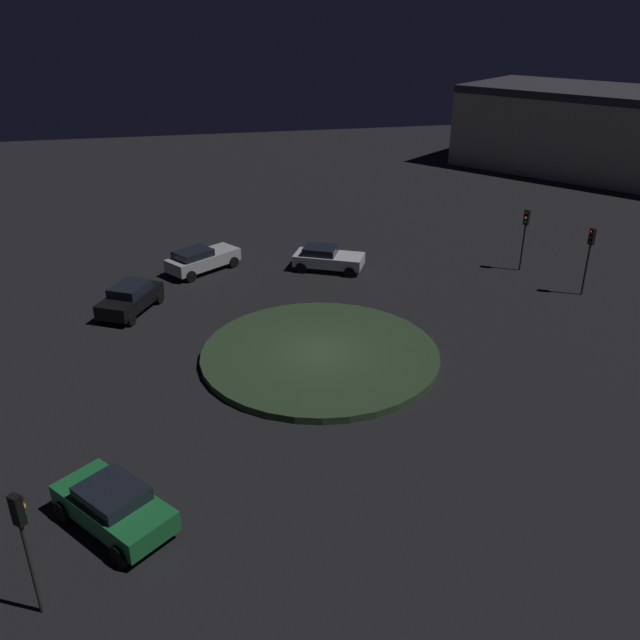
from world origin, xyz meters
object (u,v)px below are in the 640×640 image
Objects in this scene: traffic_light_southeast at (23,531)px; car_silver at (202,259)px; car_white at (327,258)px; traffic_light_north at (590,248)px; traffic_light_northwest at (525,228)px; car_black at (130,298)px; car_green at (114,505)px.

car_silver is at bearing 27.10° from traffic_light_southeast.
car_white is 15.01m from traffic_light_north.
car_silver is 1.24× the size of traffic_light_northwest.
traffic_light_north is at bearing -18.04° from traffic_light_southeast.
car_silver is (-1.34, -7.56, 0.03)m from car_white.
car_black is 0.93× the size of car_silver.
car_silver is 1.22× the size of traffic_light_north.
car_white is at bearing -68.22° from car_green.
traffic_light_northwest is (3.89, 19.17, 1.92)m from car_silver.
traffic_light_southeast reaches higher than car_silver.
traffic_light_north is (6.80, 13.23, 2.00)m from car_white.
traffic_light_northwest is (-20.76, 24.79, -0.12)m from traffic_light_southeast.
traffic_light_north is (8.13, 20.79, 1.97)m from car_silver.
car_black is at bearing -135.73° from car_white.
traffic_light_southeast is 31.15m from traffic_light_north.
car_black is 1.15× the size of traffic_light_northwest.
traffic_light_southeast reaches higher than car_black.
car_white is 7.68m from car_silver.
car_black is (3.84, -11.58, 0.03)m from car_white.
car_green is 4.01m from traffic_light_southeast.
car_black is at bearing -38.34° from car_green.
car_white is 12.04m from traffic_light_northwest.
traffic_light_northwest is at bearing -46.21° from car_silver.
traffic_light_north is (-16.51, 26.41, -0.07)m from traffic_light_southeast.
traffic_light_north is at bearing -67.99° from car_black.
traffic_light_north is 1.02× the size of traffic_light_northwest.
car_silver is (-5.18, 4.02, 0.00)m from car_black.
traffic_light_northwest reaches higher than car_black.
car_green is 1.16× the size of traffic_light_northwest.
car_black is 1.13× the size of traffic_light_north.
traffic_light_southeast reaches higher than car_green.
car_black is at bearing 35.24° from traffic_light_southeast.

